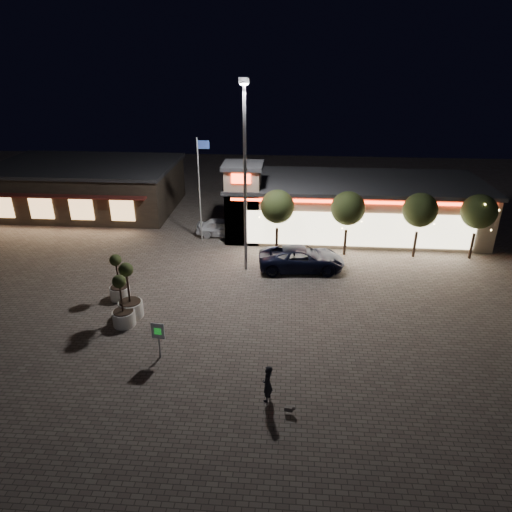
# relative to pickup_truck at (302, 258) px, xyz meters

# --- Properties ---
(ground) EXTENTS (90.00, 90.00, 0.00)m
(ground) POSITION_rel_pickup_truck_xyz_m (-5.80, -8.27, -0.81)
(ground) COLOR #635950
(ground) RESTS_ON ground
(retail_building) EXTENTS (20.40, 8.40, 6.10)m
(retail_building) POSITION_rel_pickup_truck_xyz_m (3.71, 7.55, 1.40)
(retail_building) COLOR tan
(retail_building) RESTS_ON ground
(restaurant_building) EXTENTS (16.40, 11.00, 4.30)m
(restaurant_building) POSITION_rel_pickup_truck_xyz_m (-19.80, 11.71, 1.35)
(restaurant_building) COLOR #382D23
(restaurant_building) RESTS_ON ground
(floodlight_pole) EXTENTS (0.60, 0.40, 12.38)m
(floodlight_pole) POSITION_rel_pickup_truck_xyz_m (-3.80, -0.27, 6.21)
(floodlight_pole) COLOR gray
(floodlight_pole) RESTS_ON ground
(flagpole) EXTENTS (0.95, 0.10, 8.00)m
(flagpole) POSITION_rel_pickup_truck_xyz_m (-7.70, 4.73, 3.93)
(flagpole) COLOR white
(flagpole) RESTS_ON ground
(string_tree_a) EXTENTS (2.42, 2.42, 4.79)m
(string_tree_a) POSITION_rel_pickup_truck_xyz_m (-1.80, 2.73, 2.75)
(string_tree_a) COLOR #332319
(string_tree_a) RESTS_ON ground
(string_tree_b) EXTENTS (2.42, 2.42, 4.79)m
(string_tree_b) POSITION_rel_pickup_truck_xyz_m (3.20, 2.73, 2.75)
(string_tree_b) COLOR #332319
(string_tree_b) RESTS_ON ground
(string_tree_c) EXTENTS (2.42, 2.42, 4.79)m
(string_tree_c) POSITION_rel_pickup_truck_xyz_m (8.20, 2.73, 2.75)
(string_tree_c) COLOR #332319
(string_tree_c) RESTS_ON ground
(string_tree_d) EXTENTS (2.42, 2.42, 4.79)m
(string_tree_d) POSITION_rel_pickup_truck_xyz_m (12.20, 2.73, 2.75)
(string_tree_d) COLOR #332319
(string_tree_d) RESTS_ON ground
(pickup_truck) EXTENTS (6.02, 3.13, 1.62)m
(pickup_truck) POSITION_rel_pickup_truck_xyz_m (0.00, 0.00, 0.00)
(pickup_truck) COLOR black
(pickup_truck) RESTS_ON ground
(white_sedan) EXTENTS (4.22, 1.80, 1.42)m
(white_sedan) POSITION_rel_pickup_truck_xyz_m (-6.29, 5.73, -0.10)
(white_sedan) COLOR white
(white_sedan) RESTS_ON ground
(pedestrian) EXTENTS (0.59, 0.73, 1.74)m
(pedestrian) POSITION_rel_pickup_truck_xyz_m (-1.63, -13.01, 0.06)
(pedestrian) COLOR black
(pedestrian) RESTS_ON ground
(dog) EXTENTS (0.47, 0.19, 0.25)m
(dog) POSITION_rel_pickup_truck_xyz_m (-0.63, -13.77, -0.56)
(dog) COLOR #59514C
(dog) RESTS_ON ground
(planter_left) EXTENTS (1.19, 1.19, 2.94)m
(planter_left) POSITION_rel_pickup_truck_xyz_m (-11.00, -4.94, 0.10)
(planter_left) COLOR silver
(planter_left) RESTS_ON ground
(planter_mid) EXTENTS (1.36, 1.36, 3.34)m
(planter_mid) POSITION_rel_pickup_truck_xyz_m (-9.69, -6.83, 0.22)
(planter_mid) COLOR silver
(planter_mid) RESTS_ON ground
(planter_right) EXTENTS (1.24, 1.24, 3.04)m
(planter_right) POSITION_rel_pickup_truck_xyz_m (-9.79, -7.71, 0.13)
(planter_right) COLOR silver
(planter_right) RESTS_ON ground
(valet_sign) EXTENTS (0.65, 0.13, 1.96)m
(valet_sign) POSITION_rel_pickup_truck_xyz_m (-7.04, -10.45, 0.56)
(valet_sign) COLOR gray
(valet_sign) RESTS_ON ground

